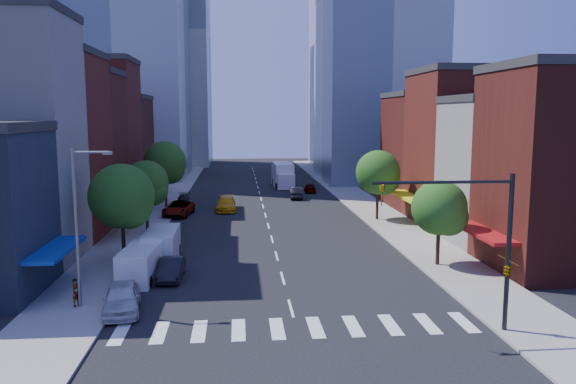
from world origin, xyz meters
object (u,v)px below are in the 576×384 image
parked_car_third (178,209)px  box_truck (283,176)px  parked_car_rear (185,200)px  taxi (226,204)px  cargo_van_far (162,246)px  pedestrian_near (76,292)px  cargo_van_near (140,264)px  traffic_car_far (310,188)px  parked_car_front (122,298)px  pedestrian_far (135,252)px  traffic_car_oncoming (296,193)px  parked_car_second (171,269)px

parked_car_third → box_truck: box_truck is taller
parked_car_rear → taxi: taxi is taller
cargo_van_far → pedestrian_near: cargo_van_far is taller
cargo_van_far → cargo_van_near: bearing=-99.5°
parked_car_third → box_truck: bearing=68.1°
cargo_van_far → traffic_car_far: (15.96, 36.61, -0.56)m
parked_car_front → cargo_van_near: 6.13m
taxi → cargo_van_near: bearing=-101.1°
parked_car_rear → parked_car_third: bearing=-96.0°
cargo_van_near → pedestrian_far: bearing=108.8°
traffic_car_oncoming → parked_car_rear: bearing=18.4°
pedestrian_near → cargo_van_far: bearing=5.6°
taxi → traffic_car_oncoming: bearing=43.5°
parked_car_front → box_truck: size_ratio=0.53×
cargo_van_near → traffic_car_far: size_ratio=1.43×
taxi → traffic_car_far: 18.43m
cargo_van_near → traffic_car_far: cargo_van_near is taller
parked_car_front → parked_car_second: parked_car_front is taller
cargo_van_far → parked_car_front: bearing=-94.3°
parked_car_third → pedestrian_far: 20.44m
parked_car_second → cargo_van_near: 2.06m
parked_car_front → pedestrian_near: bearing=155.0°
parked_car_rear → box_truck: (13.36, 16.19, 1.07)m
parked_car_second → taxi: taxi is taller
box_truck → pedestrian_far: bearing=-110.0°
parked_car_rear → pedestrian_near: pedestrian_near is taller
traffic_car_oncoming → pedestrian_near: bearing=70.2°
parked_car_second → traffic_car_far: parked_car_second is taller
parked_car_rear → taxi: 6.91m
taxi → pedestrian_far: bearing=-105.2°
cargo_van_near → taxi: (5.14, 27.03, -0.32)m
parked_car_second → cargo_van_near: size_ratio=0.79×
pedestrian_near → parked_car_second: bearing=-16.2°
parked_car_rear → cargo_van_far: size_ratio=0.77×
box_truck → pedestrian_near: box_truck is taller
taxi → parked_car_third: bearing=-151.6°
pedestrian_near → pedestrian_far: 9.23m
cargo_van_far → box_truck: (12.60, 43.10, 0.51)m
taxi → box_truck: 22.40m
parked_car_third → parked_car_second: bearing=-77.7°
parked_car_second → box_truck: bearing=77.8°
parked_car_third → traffic_car_far: size_ratio=1.52×
parked_car_third → parked_car_rear: bearing=97.6°
parked_car_second → parked_car_third: bearing=95.9°
parked_car_third → parked_car_rear: size_ratio=1.31×
traffic_car_far → box_truck: bearing=-58.8°
parked_car_front → pedestrian_far: pedestrian_far is taller
parked_car_front → pedestrian_far: (-1.00, 9.91, 0.21)m
parked_car_second → parked_car_front: bearing=-106.5°
parked_car_third → traffic_car_oncoming: parked_car_third is taller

